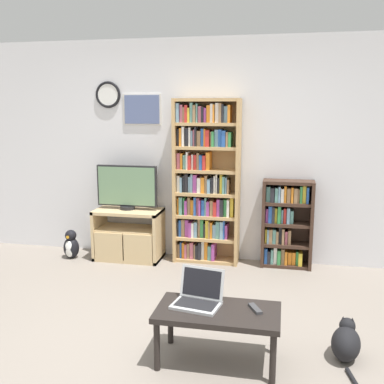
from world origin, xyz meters
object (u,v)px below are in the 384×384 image
at_px(bookshelf_tall, 205,182).
at_px(remote_near_laptop, 255,309).
at_px(laptop, 199,296).
at_px(coffee_table, 218,316).
at_px(cat, 346,342).
at_px(bookshelf_short, 285,224).
at_px(television, 127,187).
at_px(tv_stand, 128,234).
at_px(penguin_figurine, 71,245).

xyz_separation_m(bookshelf_tall, remote_near_laptop, (0.74, -2.09, -0.54)).
bearing_deg(laptop, coffee_table, -14.49).
bearing_deg(cat, bookshelf_short, 113.69).
xyz_separation_m(television, bookshelf_short, (1.86, 0.09, -0.37)).
bearing_deg(tv_stand, television, 112.43).
distance_m(coffee_table, cat, 0.97).
relative_size(bookshelf_short, penguin_figurine, 2.84).
bearing_deg(cat, coffee_table, -155.49).
bearing_deg(tv_stand, laptop, -57.61).
bearing_deg(remote_near_laptop, cat, 168.34).
height_order(cat, penguin_figurine, penguin_figurine).
relative_size(remote_near_laptop, penguin_figurine, 0.46).
bearing_deg(bookshelf_tall, penguin_figurine, -171.12).
height_order(bookshelf_short, laptop, bookshelf_short).
bearing_deg(television, coffee_table, -55.68).
relative_size(tv_stand, remote_near_laptop, 4.89).
distance_m(bookshelf_tall, bookshelf_short, 1.04).
xyz_separation_m(cat, penguin_figurine, (-2.99, 1.66, 0.03)).
bearing_deg(tv_stand, remote_near_laptop, -50.05).
bearing_deg(bookshelf_tall, bookshelf_short, 0.57).
relative_size(remote_near_laptop, cat, 0.31).
relative_size(laptop, cat, 0.72).
bearing_deg(laptop, bookshelf_short, 83.81).
bearing_deg(penguin_figurine, bookshelf_tall, 8.88).
relative_size(television, remote_near_laptop, 4.52).
bearing_deg(laptop, bookshelf_tall, 109.03).
height_order(laptop, cat, laptop).
bearing_deg(cat, bookshelf_tall, 136.36).
height_order(bookshelf_tall, cat, bookshelf_tall).
bearing_deg(coffee_table, cat, 14.21).
bearing_deg(television, tv_stand, -67.57).
distance_m(laptop, penguin_figurine, 2.67).
bearing_deg(remote_near_laptop, penguin_figurine, -65.12).
height_order(remote_near_laptop, penguin_figurine, remote_near_laptop).
bearing_deg(cat, tv_stand, 152.45).
xyz_separation_m(bookshelf_short, laptop, (-0.61, -2.08, -0.04)).
bearing_deg(coffee_table, tv_stand, 124.53).
height_order(bookshelf_tall, penguin_figurine, bookshelf_tall).
xyz_separation_m(television, bookshelf_tall, (0.93, 0.08, 0.08)).
bearing_deg(bookshelf_short, coffee_table, -101.97).
bearing_deg(bookshelf_short, cat, -76.61).
distance_m(tv_stand, laptop, 2.31).
xyz_separation_m(coffee_table, remote_near_laptop, (0.26, 0.05, 0.06)).
xyz_separation_m(coffee_table, cat, (0.91, 0.23, -0.22)).
distance_m(bookshelf_short, laptop, 2.16).
height_order(bookshelf_short, penguin_figurine, bookshelf_short).
xyz_separation_m(tv_stand, bookshelf_short, (1.84, 0.13, 0.20)).
relative_size(coffee_table, laptop, 2.35).
distance_m(bookshelf_short, penguin_figurine, 2.57).
height_order(bookshelf_tall, coffee_table, bookshelf_tall).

